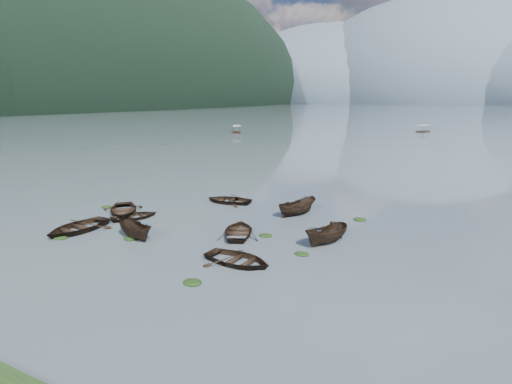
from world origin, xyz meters
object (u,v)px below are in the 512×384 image
at_px(rowboat_0, 78,231).
at_px(pontoon_left, 237,133).
at_px(pontoon_centre, 423,132).
at_px(rowboat_3, 239,234).

bearing_deg(rowboat_0, pontoon_left, 115.39).
distance_m(rowboat_0, pontoon_centre, 113.28).
xyz_separation_m(rowboat_0, rowboat_3, (11.53, 5.11, 0.00)).
bearing_deg(rowboat_3, pontoon_centre, -116.15).
relative_size(rowboat_0, pontoon_centre, 0.99).
bearing_deg(pontoon_centre, pontoon_left, -128.36).
distance_m(rowboat_0, pontoon_left, 89.05).
bearing_deg(rowboat_0, pontoon_centre, 85.81).
relative_size(rowboat_0, pontoon_left, 0.92).
height_order(rowboat_0, rowboat_3, rowboat_0).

